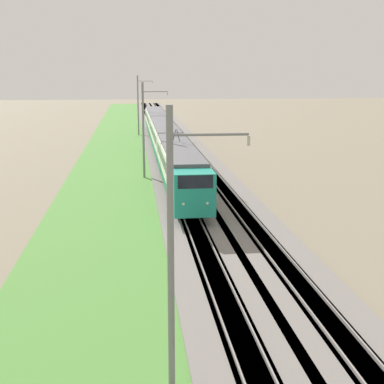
{
  "coord_description": "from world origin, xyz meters",
  "views": [
    {
      "loc": [
        -7.2,
        3.99,
        10.35
      ],
      "look_at": [
        28.21,
        0.0,
        2.3
      ],
      "focal_mm": 50.0,
      "sensor_mm": 36.0,
      "label": 1
    }
  ],
  "objects": [
    {
      "name": "catenary_mast_near",
      "position": [
        8.64,
        2.82,
        4.84
      ],
      "size": [
        0.22,
        2.56,
        9.4
      ],
      "color": "slate",
      "rests_on": "ground"
    },
    {
      "name": "track_main",
      "position": [
        50.0,
        0.0,
        0.16
      ],
      "size": [
        240.0,
        1.57,
        0.45
      ],
      "color": "#4C4238",
      "rests_on": "ground"
    },
    {
      "name": "catenary_mast_far",
      "position": [
        81.17,
        2.83,
        5.02
      ],
      "size": [
        0.22,
        2.56,
        9.75
      ],
      "color": "slate",
      "rests_on": "ground"
    },
    {
      "name": "passenger_train",
      "position": [
        59.17,
        0.0,
        2.46
      ],
      "size": [
        65.39,
        2.89,
        5.23
      ],
      "rotation": [
        0.0,
        0.0,
        3.14
      ],
      "color": "teal",
      "rests_on": "ground"
    },
    {
      "name": "grass_verge",
      "position": [
        50.0,
        5.76,
        0.06
      ],
      "size": [
        240.0,
        9.42,
        0.12
      ],
      "color": "#4C8438",
      "rests_on": "ground"
    },
    {
      "name": "ballast_adjacent",
      "position": [
        50.0,
        -3.9,
        0.15
      ],
      "size": [
        240.0,
        4.4,
        0.3
      ],
      "color": "slate",
      "rests_on": "ground"
    },
    {
      "name": "ballast_main",
      "position": [
        50.0,
        0.0,
        0.15
      ],
      "size": [
        240.0,
        4.4,
        0.3
      ],
      "color": "slate",
      "rests_on": "ground"
    },
    {
      "name": "catenary_mast_mid",
      "position": [
        44.9,
        2.82,
        4.83
      ],
      "size": [
        0.22,
        2.56,
        9.37
      ],
      "color": "slate",
      "rests_on": "ground"
    },
    {
      "name": "track_adjacent",
      "position": [
        50.0,
        -3.9,
        0.16
      ],
      "size": [
        240.0,
        1.57,
        0.45
      ],
      "color": "#4C4238",
      "rests_on": "ground"
    }
  ]
}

